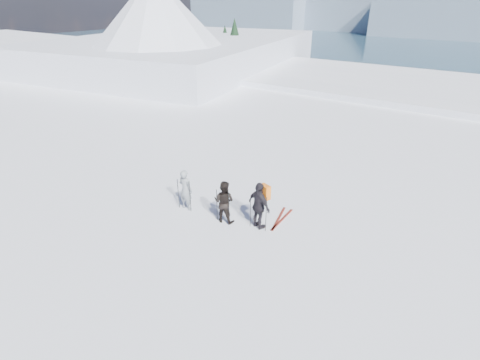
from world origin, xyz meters
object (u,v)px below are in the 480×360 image
Objects in this scene: skier_pack at (259,206)px; skis_loose at (280,219)px; skier_dark at (224,202)px; skier_grey at (186,190)px.

skier_pack is 1.05× the size of skis_loose.
skier_pack reaches higher than skis_loose.
skier_pack is at bearing -177.09° from skier_dark.
skier_grey is 0.96× the size of skis_loose.
skier_dark is at bearing -142.77° from skis_loose.
skis_loose is (0.38, 0.91, -0.88)m from skier_pack.
skier_grey reaches higher than skis_loose.
skier_dark is 1.33m from skier_pack.
skier_dark is 0.95× the size of skis_loose.
skier_dark is 2.23m from skis_loose.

